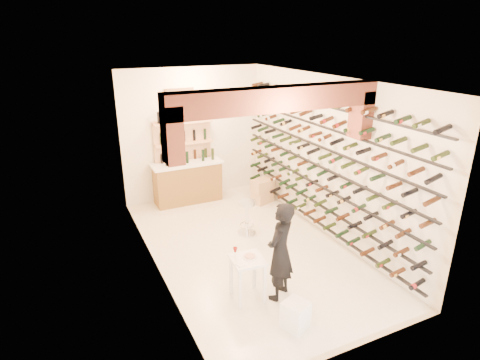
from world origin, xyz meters
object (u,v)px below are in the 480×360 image
(person, at_px, (280,251))
(back_counter, at_px, (188,181))
(tasting_table, at_px, (247,266))
(chrome_barstool, at_px, (247,215))
(crate_lower, at_px, (262,197))
(wine_rack, at_px, (316,161))
(white_stool, at_px, (295,315))

(person, bearing_deg, back_counter, -122.74)
(back_counter, xyz_separation_m, tasting_table, (-0.39, -4.08, 0.05))
(back_counter, height_order, tasting_table, back_counter)
(back_counter, bearing_deg, chrome_barstool, -75.72)
(person, bearing_deg, chrome_barstool, -136.41)
(crate_lower, bearing_deg, wine_rack, -83.52)
(person, distance_m, crate_lower, 3.79)
(wine_rack, height_order, white_stool, wine_rack)
(tasting_table, xyz_separation_m, crate_lower, (2.02, 3.24, -0.44))
(wine_rack, xyz_separation_m, white_stool, (-1.90, -2.31, -1.34))
(crate_lower, bearing_deg, tasting_table, -121.95)
(person, bearing_deg, wine_rack, -171.63)
(tasting_table, distance_m, person, 0.55)
(wine_rack, distance_m, white_stool, 3.28)
(back_counter, distance_m, chrome_barstool, 2.22)
(back_counter, relative_size, tasting_table, 1.96)
(wine_rack, xyz_separation_m, person, (-1.74, -1.59, -0.75))
(chrome_barstool, relative_size, crate_lower, 1.53)
(back_counter, bearing_deg, wine_rack, -55.34)
(chrome_barstool, height_order, crate_lower, chrome_barstool)
(tasting_table, xyz_separation_m, person, (0.48, -0.16, 0.21))
(chrome_barstool, xyz_separation_m, crate_lower, (1.08, 1.31, -0.28))
(person, bearing_deg, crate_lower, -148.29)
(back_counter, bearing_deg, tasting_table, -95.53)
(back_counter, height_order, chrome_barstool, back_counter)
(tasting_table, distance_m, chrome_barstool, 2.15)
(back_counter, height_order, crate_lower, back_counter)
(chrome_barstool, distance_m, crate_lower, 1.72)
(back_counter, bearing_deg, white_stool, -90.83)
(back_counter, relative_size, white_stool, 4.16)
(back_counter, bearing_deg, crate_lower, -27.29)
(wine_rack, height_order, tasting_table, wine_rack)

